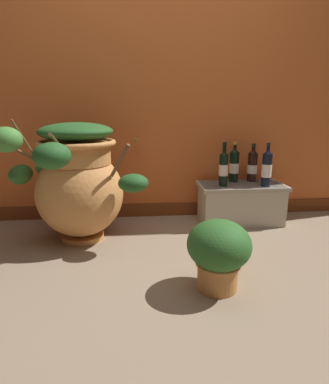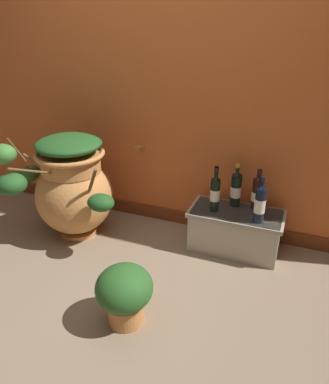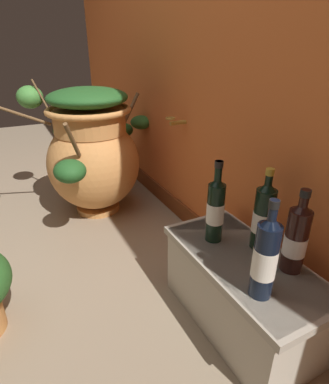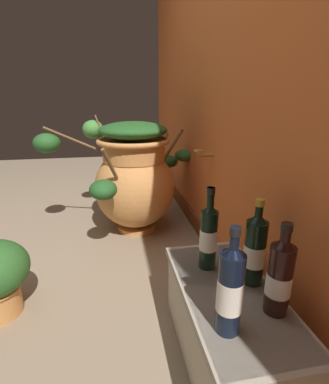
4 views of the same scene
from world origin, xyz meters
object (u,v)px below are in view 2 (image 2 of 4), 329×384
Objects in this scene: terracotta_urn at (72,186)px; potted_shrub at (124,293)px; wine_bottle_middle at (260,203)px; wine_bottle_left at (257,192)px; wine_bottle_back at (236,188)px; wine_bottle_right at (215,192)px.

potted_shrub is (0.81, -0.72, -0.22)m from terracotta_urn.
wine_bottle_middle is at bearing 6.73° from terracotta_urn.
wine_bottle_left is (1.37, 0.35, 0.03)m from terracotta_urn.
terracotta_urn is 3.57× the size of wine_bottle_back.
wine_bottle_middle is 1.10m from potted_shrub.
wine_bottle_middle is 1.02× the size of wine_bottle_back.
terracotta_urn is 3.46× the size of wine_bottle_right.
wine_bottle_right is (-0.28, -0.14, 0.01)m from wine_bottle_left.
wine_bottle_left is 0.92× the size of wine_bottle_right.
terracotta_urn reaches higher than wine_bottle_right.
wine_bottle_back is (-0.20, 0.18, -0.00)m from wine_bottle_middle.
wine_bottle_right is at bearing 171.55° from wine_bottle_middle.
wine_bottle_right reaches higher than potted_shrub.
wine_bottle_left is 0.95× the size of wine_bottle_back.
terracotta_urn reaches higher than wine_bottle_left.
terracotta_urn is 3.49× the size of wine_bottle_middle.
wine_bottle_right is at bearing -154.26° from wine_bottle_left.
wine_bottle_back is 0.89× the size of potted_shrub.
wine_bottle_middle reaches higher than potted_shrub.
wine_bottle_back is at bearing 46.87° from wine_bottle_right.
wine_bottle_middle is 0.99× the size of wine_bottle_right.
terracotta_urn is 1.41m from wine_bottle_left.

